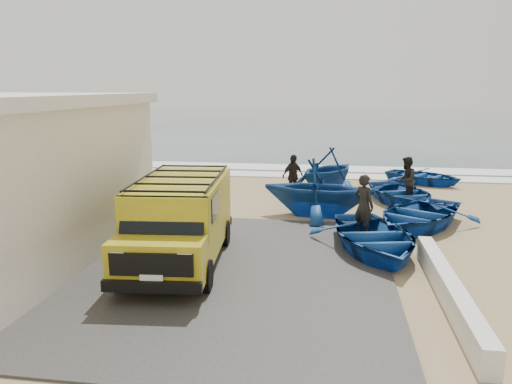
{
  "coord_description": "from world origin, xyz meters",
  "views": [
    {
      "loc": [
        2.46,
        -13.39,
        4.47
      ],
      "look_at": [
        0.11,
        2.0,
        1.2
      ],
      "focal_mm": 35.0,
      "sensor_mm": 36.0,
      "label": 1
    }
  ],
  "objects": [
    {
      "name": "ground",
      "position": [
        0.0,
        0.0,
        0.0
      ],
      "size": [
        160.0,
        160.0,
        0.0
      ],
      "primitive_type": "plane",
      "color": "tan"
    },
    {
      "name": "slab",
      "position": [
        -2.0,
        -2.0,
        0.03
      ],
      "size": [
        12.0,
        10.0,
        0.05
      ],
      "primitive_type": "cube",
      "color": "#3F3C3A",
      "rests_on": "ground"
    },
    {
      "name": "ocean",
      "position": [
        0.0,
        56.0,
        0.0
      ],
      "size": [
        180.0,
        88.0,
        0.01
      ],
      "primitive_type": "cube",
      "color": "#385166",
      "rests_on": "ground"
    },
    {
      "name": "surf_line",
      "position": [
        0.0,
        12.0,
        0.03
      ],
      "size": [
        180.0,
        1.6,
        0.06
      ],
      "primitive_type": "cube",
      "color": "white",
      "rests_on": "ground"
    },
    {
      "name": "surf_wash",
      "position": [
        0.0,
        14.5,
        0.02
      ],
      "size": [
        180.0,
        2.2,
        0.04
      ],
      "primitive_type": "cube",
      "color": "white",
      "rests_on": "ground"
    },
    {
      "name": "parapet",
      "position": [
        5.0,
        -3.0,
        0.28
      ],
      "size": [
        0.35,
        6.0,
        0.55
      ],
      "primitive_type": "cube",
      "color": "silver",
      "rests_on": "ground"
    },
    {
      "name": "van",
      "position": [
        -1.32,
        -1.52,
        1.21
      ],
      "size": [
        2.51,
        5.42,
        2.26
      ],
      "rotation": [
        0.0,
        0.0,
        0.09
      ],
      "color": "gold",
      "rests_on": "ground"
    },
    {
      "name": "boat_near_left",
      "position": [
        3.66,
        0.12,
        0.45
      ],
      "size": [
        3.95,
        4.88,
        0.89
      ],
      "primitive_type": "imported",
      "rotation": [
        0.0,
        0.0,
        0.22
      ],
      "color": "navy",
      "rests_on": "ground"
    },
    {
      "name": "boat_near_right",
      "position": [
        5.27,
        2.86,
        0.45
      ],
      "size": [
        4.95,
        5.35,
        0.9
      ],
      "primitive_type": "imported",
      "rotation": [
        0.0,
        0.0,
        -0.56
      ],
      "color": "navy",
      "rests_on": "ground"
    },
    {
      "name": "boat_mid_left",
      "position": [
        2.02,
        3.91,
        1.02
      ],
      "size": [
        4.26,
        3.8,
        2.03
      ],
      "primitive_type": "imported",
      "rotation": [
        0.0,
        0.0,
        1.44
      ],
      "color": "navy",
      "rests_on": "ground"
    },
    {
      "name": "boat_mid_right",
      "position": [
        5.19,
        6.3,
        0.42
      ],
      "size": [
        4.04,
        4.76,
        0.84
      ],
      "primitive_type": "imported",
      "rotation": [
        0.0,
        0.0,
        0.33
      ],
      "color": "navy",
      "rests_on": "ground"
    },
    {
      "name": "boat_far_left",
      "position": [
        2.31,
        8.44,
        0.96
      ],
      "size": [
        4.57,
        4.73,
        1.91
      ],
      "primitive_type": "imported",
      "rotation": [
        0.0,
        0.0,
        -0.56
      ],
      "color": "navy",
      "rests_on": "ground"
    },
    {
      "name": "boat_far_right",
      "position": [
        6.77,
        10.7,
        0.37
      ],
      "size": [
        4.35,
        4.07,
        0.73
      ],
      "primitive_type": "imported",
      "rotation": [
        0.0,
        0.0,
        0.98
      ],
      "color": "navy",
      "rests_on": "ground"
    },
    {
      "name": "fisherman_front",
      "position": [
        3.48,
        1.74,
        0.95
      ],
      "size": [
        0.82,
        0.81,
        1.91
      ],
      "primitive_type": "imported",
      "rotation": [
        0.0,
        0.0,
        2.37
      ],
      "color": "black",
      "rests_on": "ground"
    },
    {
      "name": "fisherman_middle",
      "position": [
        5.36,
        6.38,
        0.92
      ],
      "size": [
        0.94,
        1.07,
        1.85
      ],
      "primitive_type": "imported",
      "rotation": [
        0.0,
        0.0,
        -1.88
      ],
      "color": "black",
      "rests_on": "ground"
    },
    {
      "name": "fisherman_back",
      "position": [
        0.9,
        6.85,
        0.89
      ],
      "size": [
        1.06,
        1.04,
        1.78
      ],
      "primitive_type": "imported",
      "rotation": [
        0.0,
        0.0,
        0.76
      ],
      "color": "black",
      "rests_on": "ground"
    }
  ]
}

